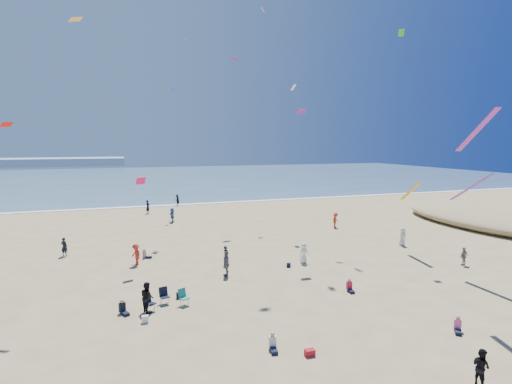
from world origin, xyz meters
name	(u,v)px	position (x,y,z in m)	size (l,w,h in m)	color
ground	(270,341)	(0.00, 0.00, 0.00)	(220.00, 220.00, 0.00)	tan
ocean	(147,178)	(0.00, 95.00, 0.03)	(220.00, 100.00, 0.06)	#476B84
surf_line	(167,205)	(0.00, 45.00, 0.04)	(220.00, 1.20, 0.08)	white
standing_flyers	(233,244)	(2.48, 15.67, 0.86)	(33.46, 51.58, 1.94)	white
seated_group	(257,295)	(0.99, 4.85, 0.42)	(17.40, 19.72, 0.84)	silver
chair_cluster	(167,299)	(-4.34, 5.85, 0.50)	(2.83, 1.58, 1.00)	black
white_tote	(145,319)	(-5.69, 4.08, 0.20)	(0.35, 0.20, 0.40)	white
black_backpack	(179,296)	(-3.48, 6.92, 0.19)	(0.30, 0.22, 0.38)	black
cooler	(310,353)	(1.26, -1.85, 0.15)	(0.45, 0.30, 0.30)	#A5171F
navy_bag	(289,265)	(5.55, 10.50, 0.17)	(0.28, 0.18, 0.34)	black
kites_aloft	(324,87)	(9.41, 12.50, 14.24)	(40.98, 44.04, 29.23)	#5E2B9A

